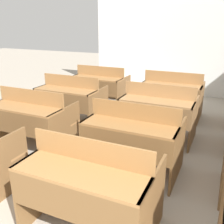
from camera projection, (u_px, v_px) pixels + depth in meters
name	position (u px, v px, depth m)	size (l,w,h in m)	color
wall_back	(199.00, 39.00, 6.74)	(5.82, 0.06, 2.98)	silver
bench_front_center	(90.00, 186.00, 2.42)	(1.20, 0.81, 0.95)	brown
bench_second_left	(32.00, 119.00, 4.08)	(1.20, 0.81, 0.95)	brown
bench_second_center	(133.00, 137.00, 3.42)	(1.20, 0.81, 0.95)	brown
bench_third_left	(71.00, 99.00, 5.09)	(1.20, 0.81, 0.95)	brown
bench_third_center	(158.00, 111.00, 4.41)	(1.20, 0.81, 0.95)	brown
bench_back_left	(100.00, 86.00, 6.11)	(1.20, 0.81, 0.95)	brown
bench_back_center	(172.00, 94.00, 5.45)	(1.20, 0.81, 0.95)	brown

